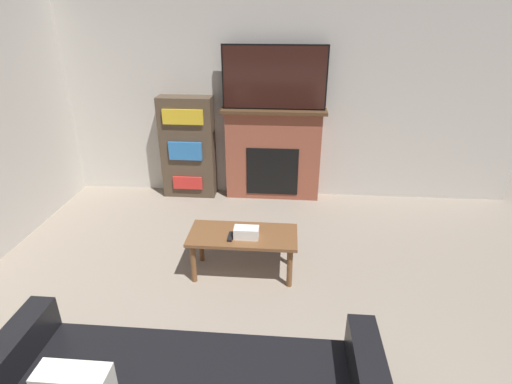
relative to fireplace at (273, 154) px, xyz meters
The scene contains 7 objects.
wall_back 0.78m from the fireplace, 113.15° to the left, with size 6.17×0.06×2.70m.
fireplace is the anchor object (origin of this frame).
tv 0.96m from the fireplace, 90.00° to the right, with size 1.24×0.03×0.75m.
coffee_table 1.75m from the fireplace, 96.44° to the right, with size 0.99×0.46×0.42m.
tissue_box 1.79m from the fireplace, 95.01° to the right, with size 0.22×0.12×0.10m.
remote_control 1.83m from the fireplace, 99.38° to the right, with size 0.04×0.15×0.02m.
bookshelf 1.10m from the fireplace, behind, with size 0.68×0.29×1.31m.
Camera 1 is at (0.24, -0.64, 2.29)m, focal length 28.00 mm.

